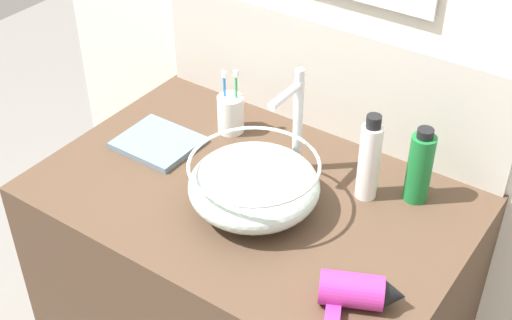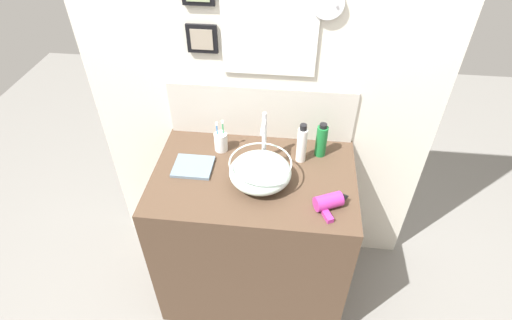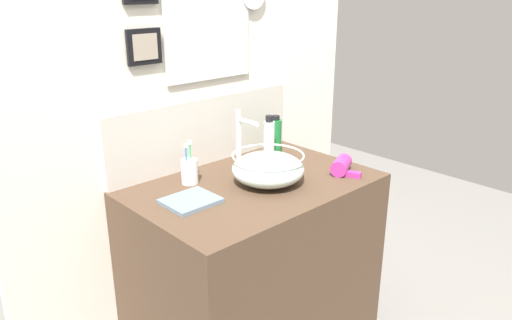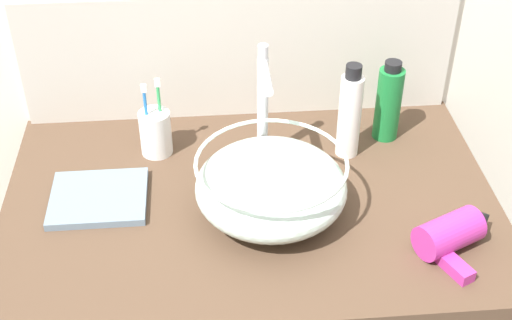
{
  "view_description": "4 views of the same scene",
  "coord_description": "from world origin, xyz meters",
  "px_view_note": "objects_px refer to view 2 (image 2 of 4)",
  "views": [
    {
      "loc": [
        0.77,
        -1.09,
        2.01
      ],
      "look_at": [
        0.01,
        0.0,
        1.03
      ],
      "focal_mm": 50.0,
      "sensor_mm": 36.0,
      "label": 1
    },
    {
      "loc": [
        0.18,
        -1.46,
        2.29
      ],
      "look_at": [
        0.01,
        0.0,
        1.03
      ],
      "focal_mm": 28.0,
      "sensor_mm": 36.0,
      "label": 2
    },
    {
      "loc": [
        -1.33,
        -1.43,
        1.73
      ],
      "look_at": [
        0.01,
        0.0,
        1.03
      ],
      "focal_mm": 35.0,
      "sensor_mm": 36.0,
      "label": 3
    },
    {
      "loc": [
        -0.09,
        -1.14,
        1.88
      ],
      "look_at": [
        0.01,
        0.0,
        1.03
      ],
      "focal_mm": 50.0,
      "sensor_mm": 36.0,
      "label": 4
    }
  ],
  "objects_px": {
    "faucet": "(264,135)",
    "hair_drier": "(331,201)",
    "toothbrush_cup": "(221,141)",
    "glass_bowl_sink": "(260,171)",
    "shampoo_bottle": "(321,140)",
    "spray_bottle": "(302,144)",
    "hand_towel": "(193,167)"
  },
  "relations": [
    {
      "from": "spray_bottle",
      "to": "hand_towel",
      "type": "xyz_separation_m",
      "value": [
        -0.54,
        -0.12,
        -0.1
      ]
    },
    {
      "from": "glass_bowl_sink",
      "to": "hand_towel",
      "type": "bearing_deg",
      "value": 169.58
    },
    {
      "from": "glass_bowl_sink",
      "to": "shampoo_bottle",
      "type": "height_order",
      "value": "shampoo_bottle"
    },
    {
      "from": "faucet",
      "to": "spray_bottle",
      "type": "relative_size",
      "value": 1.26
    },
    {
      "from": "hair_drier",
      "to": "shampoo_bottle",
      "type": "xyz_separation_m",
      "value": [
        -0.05,
        0.38,
        0.06
      ]
    },
    {
      "from": "hand_towel",
      "to": "spray_bottle",
      "type": "bearing_deg",
      "value": 12.92
    },
    {
      "from": "hair_drier",
      "to": "hand_towel",
      "type": "xyz_separation_m",
      "value": [
        -0.69,
        0.19,
        -0.03
      ]
    },
    {
      "from": "hair_drier",
      "to": "shampoo_bottle",
      "type": "distance_m",
      "value": 0.38
    },
    {
      "from": "hair_drier",
      "to": "hand_towel",
      "type": "relative_size",
      "value": 0.92
    },
    {
      "from": "shampoo_bottle",
      "to": "faucet",
      "type": "bearing_deg",
      "value": -165.22
    },
    {
      "from": "spray_bottle",
      "to": "hand_towel",
      "type": "height_order",
      "value": "spray_bottle"
    },
    {
      "from": "glass_bowl_sink",
      "to": "toothbrush_cup",
      "type": "bearing_deg",
      "value": 135.76
    },
    {
      "from": "glass_bowl_sink",
      "to": "faucet",
      "type": "bearing_deg",
      "value": 90.0
    },
    {
      "from": "faucet",
      "to": "hand_towel",
      "type": "relative_size",
      "value": 1.43
    },
    {
      "from": "faucet",
      "to": "spray_bottle",
      "type": "height_order",
      "value": "faucet"
    },
    {
      "from": "hair_drier",
      "to": "spray_bottle",
      "type": "distance_m",
      "value": 0.36
    },
    {
      "from": "hair_drier",
      "to": "shampoo_bottle",
      "type": "bearing_deg",
      "value": 97.08
    },
    {
      "from": "faucet",
      "to": "toothbrush_cup",
      "type": "bearing_deg",
      "value": 165.91
    },
    {
      "from": "faucet",
      "to": "hair_drier",
      "type": "bearing_deg",
      "value": -41.32
    },
    {
      "from": "hand_towel",
      "to": "hair_drier",
      "type": "bearing_deg",
      "value": -15.61
    },
    {
      "from": "shampoo_bottle",
      "to": "hand_towel",
      "type": "height_order",
      "value": "shampoo_bottle"
    },
    {
      "from": "hand_towel",
      "to": "shampoo_bottle",
      "type": "bearing_deg",
      "value": 15.81
    },
    {
      "from": "spray_bottle",
      "to": "toothbrush_cup",
      "type": "bearing_deg",
      "value": 174.7
    },
    {
      "from": "glass_bowl_sink",
      "to": "faucet",
      "type": "height_order",
      "value": "faucet"
    },
    {
      "from": "faucet",
      "to": "hair_drier",
      "type": "relative_size",
      "value": 1.57
    },
    {
      "from": "hair_drier",
      "to": "spray_bottle",
      "type": "bearing_deg",
      "value": 114.93
    },
    {
      "from": "hair_drier",
      "to": "toothbrush_cup",
      "type": "height_order",
      "value": "toothbrush_cup"
    },
    {
      "from": "glass_bowl_sink",
      "to": "spray_bottle",
      "type": "relative_size",
      "value": 1.35
    },
    {
      "from": "faucet",
      "to": "hand_towel",
      "type": "height_order",
      "value": "faucet"
    },
    {
      "from": "glass_bowl_sink",
      "to": "shampoo_bottle",
      "type": "relative_size",
      "value": 1.55
    },
    {
      "from": "toothbrush_cup",
      "to": "glass_bowl_sink",
      "type": "bearing_deg",
      "value": -44.24
    },
    {
      "from": "glass_bowl_sink",
      "to": "hair_drier",
      "type": "distance_m",
      "value": 0.36
    }
  ]
}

